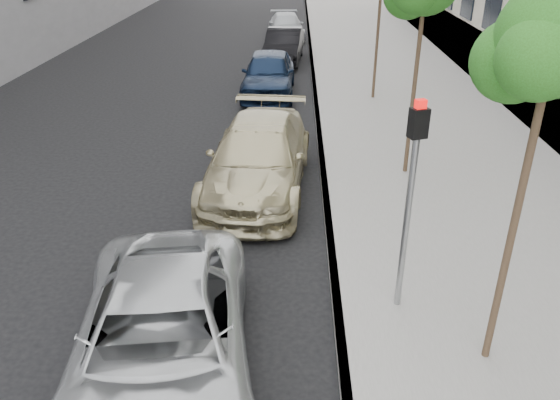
{
  "coord_description": "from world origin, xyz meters",
  "views": [
    {
      "loc": [
        0.45,
        -4.51,
        5.61
      ],
      "look_at": [
        0.22,
        3.61,
        1.5
      ],
      "focal_mm": 35.0,
      "sensor_mm": 36.0,
      "label": 1
    }
  ],
  "objects_px": {
    "sedan_blue": "(269,73)",
    "sedan_black": "(284,46)",
    "tree_near": "(558,39)",
    "sedan_rear": "(286,26)",
    "signal_pole": "(411,186)",
    "suv": "(258,157)",
    "minivan": "(162,341)"
  },
  "relations": [
    {
      "from": "minivan",
      "to": "suv",
      "type": "xyz_separation_m",
      "value": [
        0.88,
        6.18,
        0.08
      ]
    },
    {
      "from": "sedan_black",
      "to": "sedan_rear",
      "type": "bearing_deg",
      "value": 94.15
    },
    {
      "from": "signal_pole",
      "to": "sedan_rear",
      "type": "distance_m",
      "value": 23.9
    },
    {
      "from": "minivan",
      "to": "sedan_black",
      "type": "height_order",
      "value": "sedan_black"
    },
    {
      "from": "signal_pole",
      "to": "suv",
      "type": "relative_size",
      "value": 0.62
    },
    {
      "from": "minivan",
      "to": "sedan_black",
      "type": "relative_size",
      "value": 1.16
    },
    {
      "from": "suv",
      "to": "sedan_black",
      "type": "bearing_deg",
      "value": 92.96
    },
    {
      "from": "sedan_rear",
      "to": "suv",
      "type": "bearing_deg",
      "value": -95.82
    },
    {
      "from": "sedan_black",
      "to": "sedan_rear",
      "type": "distance_m",
      "value": 5.78
    },
    {
      "from": "sedan_black",
      "to": "sedan_rear",
      "type": "xyz_separation_m",
      "value": [
        0.0,
        5.78,
        -0.08
      ]
    },
    {
      "from": "tree_near",
      "to": "sedan_black",
      "type": "relative_size",
      "value": 1.19
    },
    {
      "from": "sedan_blue",
      "to": "tree_near",
      "type": "bearing_deg",
      "value": -73.92
    },
    {
      "from": "signal_pole",
      "to": "sedan_blue",
      "type": "distance_m",
      "value": 12.94
    },
    {
      "from": "tree_near",
      "to": "suv",
      "type": "relative_size",
      "value": 0.96
    },
    {
      "from": "suv",
      "to": "sedan_rear",
      "type": "bearing_deg",
      "value": 93.33
    },
    {
      "from": "sedan_blue",
      "to": "sedan_black",
      "type": "height_order",
      "value": "sedan_blue"
    },
    {
      "from": "tree_near",
      "to": "sedan_black",
      "type": "height_order",
      "value": "tree_near"
    },
    {
      "from": "suv",
      "to": "minivan",
      "type": "bearing_deg",
      "value": -93.91
    },
    {
      "from": "tree_near",
      "to": "suv",
      "type": "bearing_deg",
      "value": 122.36
    },
    {
      "from": "sedan_black",
      "to": "tree_near",
      "type": "bearing_deg",
      "value": -75.98
    },
    {
      "from": "tree_near",
      "to": "sedan_blue",
      "type": "xyz_separation_m",
      "value": [
        -3.76,
        13.74,
        -3.75
      ]
    },
    {
      "from": "suv",
      "to": "sedan_blue",
      "type": "bearing_deg",
      "value": 95.23
    },
    {
      "from": "sedan_black",
      "to": "minivan",
      "type": "bearing_deg",
      "value": -89.27
    },
    {
      "from": "sedan_rear",
      "to": "sedan_black",
      "type": "bearing_deg",
      "value": -94.96
    },
    {
      "from": "tree_near",
      "to": "minivan",
      "type": "xyz_separation_m",
      "value": [
        -4.5,
        -0.48,
        -3.82
      ]
    },
    {
      "from": "signal_pole",
      "to": "suv",
      "type": "height_order",
      "value": "signal_pole"
    },
    {
      "from": "sedan_black",
      "to": "sedan_rear",
      "type": "height_order",
      "value": "sedan_black"
    },
    {
      "from": "tree_near",
      "to": "suv",
      "type": "height_order",
      "value": "tree_near"
    },
    {
      "from": "minivan",
      "to": "sedan_blue",
      "type": "bearing_deg",
      "value": 79.62
    },
    {
      "from": "tree_near",
      "to": "minivan",
      "type": "distance_m",
      "value": 5.92
    },
    {
      "from": "sedan_rear",
      "to": "minivan",
      "type": "bearing_deg",
      "value": -97.6
    },
    {
      "from": "signal_pole",
      "to": "sedan_rear",
      "type": "xyz_separation_m",
      "value": [
        -2.24,
        23.74,
        -1.6
      ]
    }
  ]
}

